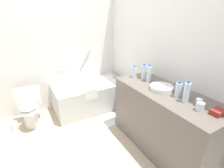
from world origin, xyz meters
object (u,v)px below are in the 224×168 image
object	(u,v)px
water_bottle_2	(144,72)
water_bottle_3	(178,90)
sink_faucet	(171,85)
water_bottle_0	(186,91)
sink_basin	(162,88)
water_bottle_1	(149,74)
amenity_basket	(218,112)
toilet_paper_roll	(14,126)
drinking_glass_1	(199,102)
drinking_glass_0	(200,107)
water_bottle_5	(134,72)
bathtub	(91,95)
bath_mat	(110,120)
water_bottle_4	(187,92)
toilet	(29,108)

from	to	relation	value
water_bottle_2	water_bottle_3	world-z (taller)	water_bottle_2
sink_faucet	water_bottle_0	distance (m)	0.35
sink_basin	water_bottle_1	distance (m)	0.33
sink_basin	sink_faucet	xyz separation A→B (m)	(0.18, -0.00, 0.00)
amenity_basket	toilet_paper_roll	bearing A→B (deg)	132.09
water_bottle_1	drinking_glass_1	distance (m)	0.81
water_bottle_3	drinking_glass_0	distance (m)	0.33
sink_basin	water_bottle_2	size ratio (longest dim) A/B	1.27
water_bottle_5	amenity_basket	world-z (taller)	water_bottle_5
water_bottle_1	water_bottle_2	bearing A→B (deg)	92.11
water_bottle_2	bathtub	bearing A→B (deg)	114.83
water_bottle_0	water_bottle_5	distance (m)	0.88
water_bottle_3	drinking_glass_0	size ratio (longest dim) A/B	2.19
water_bottle_5	bath_mat	distance (m)	1.03
toilet_paper_roll	water_bottle_4	bearing A→B (deg)	-44.01
water_bottle_0	water_bottle_4	size ratio (longest dim) A/B	0.87
water_bottle_3	bath_mat	distance (m)	1.48
drinking_glass_1	water_bottle_1	bearing A→B (deg)	89.48
water_bottle_0	water_bottle_4	distance (m)	0.08
water_bottle_4	drinking_glass_0	distance (m)	0.21
water_bottle_4	amenity_basket	bearing A→B (deg)	-79.05
drinking_glass_0	water_bottle_3	bearing A→B (deg)	80.84
toilet_paper_roll	water_bottle_5	bearing A→B (deg)	-24.86
sink_faucet	bath_mat	world-z (taller)	sink_faucet
drinking_glass_0	amenity_basket	size ratio (longest dim) A/B	0.63
toilet	water_bottle_3	world-z (taller)	water_bottle_3
sink_faucet	drinking_glass_0	xyz separation A→B (m)	(-0.21, -0.57, 0.02)
drinking_glass_1	amenity_basket	world-z (taller)	drinking_glass_1
bathtub	water_bottle_1	distance (m)	1.40
water_bottle_4	water_bottle_5	size ratio (longest dim) A/B	1.36
drinking_glass_1	bath_mat	bearing A→B (deg)	104.93
sink_faucet	bath_mat	size ratio (longest dim) A/B	0.30
bathtub	toilet	world-z (taller)	bathtub
bathtub	water_bottle_5	xyz separation A→B (m)	(0.38, -0.87, 0.67)
sink_faucet	bath_mat	xyz separation A→B (m)	(-0.49, 0.83, -0.90)
water_bottle_5	amenity_basket	distance (m)	1.26
water_bottle_1	water_bottle_3	distance (m)	0.55
toilet	water_bottle_1	size ratio (longest dim) A/B	2.55
water_bottle_2	drinking_glass_1	size ratio (longest dim) A/B	2.87
water_bottle_3	water_bottle_2	bearing A→B (deg)	87.46
sink_basin	amenity_basket	bearing A→B (deg)	-85.63
water_bottle_0	bathtub	bearing A→B (deg)	105.16
bathtub	drinking_glass_1	xyz separation A→B (m)	(0.46, -1.93, 0.63)
water_bottle_4	amenity_basket	xyz separation A→B (m)	(0.06, -0.33, -0.09)
water_bottle_0	bath_mat	xyz separation A→B (m)	(-0.37, 1.15, -0.97)
amenity_basket	water_bottle_2	bearing A→B (deg)	90.43
sink_faucet	water_bottle_1	xyz separation A→B (m)	(-0.13, 0.31, 0.09)
water_bottle_3	water_bottle_4	size ratio (longest dim) A/B	0.78
water_bottle_2	sink_basin	bearing A→B (deg)	-96.02
bathtub	water_bottle_1	xyz separation A→B (m)	(0.47, -1.12, 0.71)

